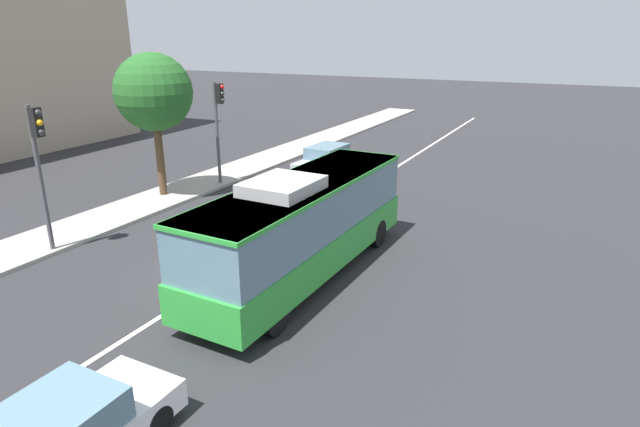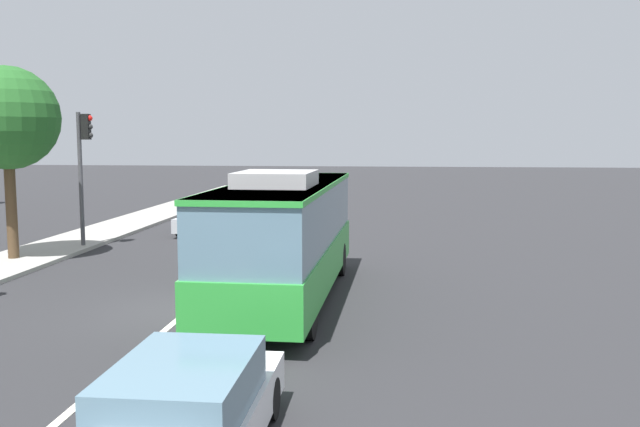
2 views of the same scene
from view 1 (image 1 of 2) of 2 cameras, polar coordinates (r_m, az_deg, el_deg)
The scene contains 8 objects.
ground_plane at distance 17.17m, azimuth -10.38°, elevation -6.77°, with size 160.00×160.00×0.00m, color #28282B.
sidewalk_kerb at distance 22.43m, azimuth -26.26°, elevation -2.07°, with size 80.00×2.76×0.14m, color #9E9B93.
lane_centre_line at distance 17.17m, azimuth -10.38°, elevation -6.75°, with size 76.00×0.16×0.01m, color silver.
transit_bus at distance 16.30m, azimuth -1.79°, elevation -0.97°, with size 10.05×2.72×3.46m.
sedan_silver at distance 29.55m, azimuth 0.63°, elevation 5.95°, with size 4.56×1.95×1.46m.
traffic_light_mid_block at distance 26.67m, azimuth -10.99°, elevation 10.40°, with size 0.34×0.62×5.20m.
traffic_light_far_corner at distance 19.90m, azimuth -28.29°, elevation 5.68°, with size 0.34×0.62×5.20m.
street_tree_kerbside_left at distance 25.20m, azimuth -17.70°, elevation 12.42°, with size 3.49×3.49×6.66m.
Camera 1 is at (-12.10, -9.72, 7.35)m, focal length 29.34 mm.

